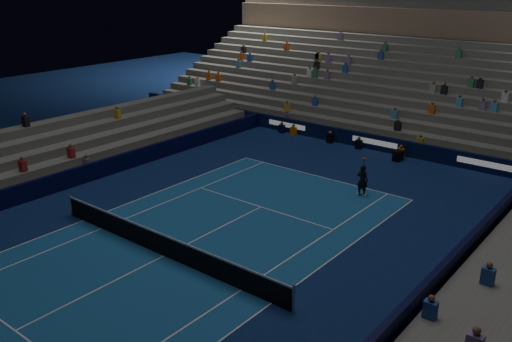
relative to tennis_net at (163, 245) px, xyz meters
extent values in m
plane|color=#0D1E4E|center=(0.00, 0.00, -0.50)|extent=(90.00, 90.00, 0.00)
cube|color=#19518E|center=(0.00, 0.00, -0.50)|extent=(10.97, 23.77, 0.01)
cube|color=black|center=(0.00, 18.50, 0.00)|extent=(44.00, 0.25, 1.00)
cube|color=black|center=(9.70, 0.00, 0.00)|extent=(0.25, 37.00, 1.00)
cube|color=black|center=(-9.70, 0.00, 0.00)|extent=(0.25, 37.00, 1.00)
cube|color=#5F5F5B|center=(0.00, 19.50, -0.25)|extent=(44.00, 1.00, 0.50)
cube|color=#5F5F5B|center=(0.00, 20.50, 0.00)|extent=(44.00, 1.00, 1.00)
cube|color=#5F5F5B|center=(0.00, 21.50, 0.25)|extent=(44.00, 1.00, 1.50)
cube|color=#5F5F5B|center=(0.00, 22.50, 0.50)|extent=(44.00, 1.00, 2.00)
cube|color=#5F5F5B|center=(0.00, 23.50, 0.75)|extent=(44.00, 1.00, 2.50)
cube|color=#5F5F5B|center=(0.00, 24.50, 1.00)|extent=(44.00, 1.00, 3.00)
cube|color=#5F5F5B|center=(0.00, 25.50, 1.25)|extent=(44.00, 1.00, 3.50)
cube|color=#5F5F5B|center=(0.00, 26.50, 1.50)|extent=(44.00, 1.00, 4.00)
cube|color=#5F5F5B|center=(0.00, 27.50, 1.75)|extent=(44.00, 1.00, 4.50)
cube|color=#5F5F5B|center=(0.00, 28.50, 2.00)|extent=(44.00, 1.00, 5.00)
cube|color=#5F5F5B|center=(0.00, 29.50, 2.25)|extent=(44.00, 1.00, 5.50)
cube|color=#5F5F5B|center=(0.00, 30.50, 2.50)|extent=(44.00, 1.00, 6.00)
cube|color=#846851|center=(0.00, 31.60, 6.60)|extent=(44.00, 0.60, 2.20)
cube|color=slate|center=(-10.50, 0.00, -0.25)|extent=(1.00, 37.00, 0.50)
cube|color=slate|center=(-11.50, 0.00, 0.00)|extent=(1.00, 37.00, 1.00)
cube|color=slate|center=(-12.50, 0.00, 0.25)|extent=(1.00, 37.00, 1.50)
cylinder|color=#B2B2B7|center=(-6.40, 0.00, 0.05)|extent=(0.10, 0.10, 1.10)
cylinder|color=#B2B2B7|center=(6.40, 0.00, 0.05)|extent=(0.10, 0.10, 1.10)
cube|color=black|center=(0.00, 0.00, -0.05)|extent=(12.80, 0.03, 0.90)
cube|color=white|center=(0.00, 0.00, 0.44)|extent=(12.80, 0.04, 0.08)
imported|color=black|center=(3.15, 10.84, 0.33)|extent=(0.62, 0.42, 1.67)
cube|color=black|center=(2.14, 17.33, -0.19)|extent=(0.53, 0.62, 0.63)
cylinder|color=black|center=(2.14, 16.87, 0.00)|extent=(0.20, 0.37, 0.16)
camera|label=1|loc=(15.30, -13.17, 10.24)|focal=38.47mm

